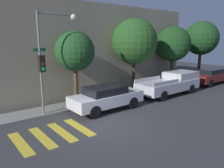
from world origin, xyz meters
name	(u,v)px	position (x,y,z in m)	size (l,w,h in m)	color
ground_plane	(108,126)	(0.00, 0.00, 0.00)	(60.00, 60.00, 0.00)	#333335
sidewalk	(70,106)	(0.00, 4.05, 0.07)	(26.00, 1.70, 0.14)	slate
building_row	(42,50)	(0.00, 8.30, 3.48)	(26.00, 6.00, 6.95)	gray
crosswalk	(52,135)	(-2.64, 0.80, 0.00)	(3.30, 2.60, 0.00)	gold
traffic_light_pole	(49,51)	(-1.50, 3.37, 3.70)	(2.66, 0.56, 5.85)	slate
sedan_near_corner	(106,97)	(1.51, 2.10, 0.82)	(4.66, 1.85, 1.52)	silver
pickup_truck	(171,83)	(7.97, 2.10, 0.90)	(5.68, 2.07, 1.71)	#BCBCC1
sedan_middle	(210,76)	(14.17, 2.10, 0.81)	(4.68, 1.75, 1.50)	maroon
tree_near_corner	(75,52)	(0.53, 4.13, 3.56)	(2.55, 2.55, 4.87)	#4C3823
tree_midblock	(134,42)	(5.77, 4.13, 4.14)	(3.56, 3.56, 5.94)	#42301E
tree_far_end	(173,44)	(10.68, 4.13, 3.88)	(3.19, 3.19, 5.49)	#4C3823
tree_behind_truck	(201,38)	(15.49, 4.13, 4.40)	(3.50, 3.50, 6.16)	#42301E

